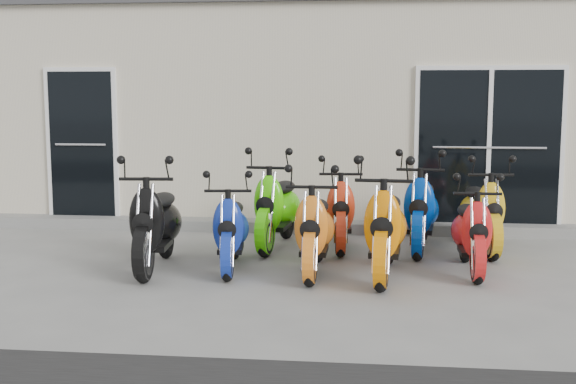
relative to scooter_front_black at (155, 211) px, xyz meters
name	(u,v)px	position (x,y,z in m)	size (l,w,h in m)	color
ground	(282,264)	(1.35, 0.39, -0.65)	(80.00, 80.00, 0.00)	gray
building	(316,113)	(1.35, 5.59, 0.95)	(14.00, 6.00, 3.20)	beige
roof_cap	(316,18)	(1.35, 5.59, 2.63)	(14.20, 6.20, 0.16)	#3F3F42
front_step	(299,226)	(1.35, 2.41, -0.57)	(14.00, 0.40, 0.15)	gray
door_left	(82,140)	(-1.85, 2.56, 0.61)	(1.07, 0.08, 2.22)	black
door_right	(489,143)	(3.95, 2.56, 0.61)	(2.02, 0.08, 2.22)	black
scooter_front_black	(155,211)	(0.00, 0.00, 0.00)	(0.64, 1.76, 1.30)	black
scooter_front_blue	(231,218)	(0.82, 0.08, -0.08)	(0.56, 1.54, 1.14)	#132B97
scooter_front_orange_a	(315,218)	(1.75, 0.01, -0.04)	(0.60, 1.65, 1.22)	orange
scooter_front_orange_b	(386,215)	(2.50, -0.06, 0.01)	(0.65, 1.80, 1.33)	orange
scooter_front_red	(472,221)	(3.43, 0.24, -0.09)	(0.55, 1.52, 1.13)	red
scooter_back_green	(277,196)	(1.18, 1.31, 0.00)	(0.64, 1.76, 1.30)	#44DC08
scooter_back_red	(340,200)	(1.97, 1.37, -0.05)	(0.59, 1.63, 1.21)	red
scooter_back_blue	(421,199)	(2.97, 1.31, 0.00)	(0.64, 1.75, 1.29)	#03349C
scooter_back_yellow	(482,202)	(3.71, 1.36, -0.04)	(0.60, 1.66, 1.22)	gold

